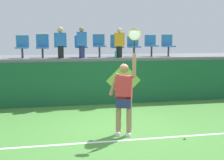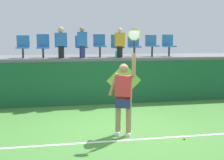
% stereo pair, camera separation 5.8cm
% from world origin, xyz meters
% --- Properties ---
extents(ground_plane, '(40.00, 40.00, 0.00)m').
position_xyz_m(ground_plane, '(0.00, 0.00, 0.00)').
color(ground_plane, '#478438').
extents(court_back_wall, '(13.44, 0.20, 1.52)m').
position_xyz_m(court_back_wall, '(0.00, 2.98, 0.76)').
color(court_back_wall, '#195633').
rests_on(court_back_wall, ground_plane).
extents(spectator_platform, '(13.44, 2.60, 0.12)m').
position_xyz_m(spectator_platform, '(0.00, 4.23, 1.58)').
color(spectator_platform, slate).
rests_on(spectator_platform, court_back_wall).
extents(court_baseline_stripe, '(12.10, 0.08, 0.01)m').
position_xyz_m(court_baseline_stripe, '(0.00, -0.77, 0.00)').
color(court_baseline_stripe, white).
rests_on(court_baseline_stripe, ground_plane).
extents(tennis_player, '(0.71, 0.39, 2.55)m').
position_xyz_m(tennis_player, '(0.03, -0.40, 0.98)').
color(tennis_player, white).
rests_on(tennis_player, ground_plane).
extents(tennis_ball, '(0.07, 0.07, 0.07)m').
position_xyz_m(tennis_ball, '(1.35, -0.96, 0.03)').
color(tennis_ball, '#D1E533').
rests_on(tennis_ball, ground_plane).
extents(water_bottle, '(0.07, 0.07, 0.25)m').
position_xyz_m(water_bottle, '(0.53, 3.06, 1.76)').
color(water_bottle, '#26B272').
rests_on(water_bottle, spectator_platform).
extents(stadium_chair_0, '(0.44, 0.42, 0.79)m').
position_xyz_m(stadium_chair_0, '(-2.71, 3.61, 2.07)').
color(stadium_chair_0, '#38383D').
rests_on(stadium_chair_0, spectator_platform).
extents(stadium_chair_1, '(0.44, 0.42, 0.84)m').
position_xyz_m(stadium_chair_1, '(-2.02, 3.61, 2.09)').
color(stadium_chair_1, '#38383D').
rests_on(stadium_chair_1, spectator_platform).
extents(stadium_chair_2, '(0.44, 0.42, 0.89)m').
position_xyz_m(stadium_chair_2, '(-1.39, 3.61, 2.13)').
color(stadium_chair_2, '#38383D').
rests_on(stadium_chair_2, spectator_platform).
extents(stadium_chair_3, '(0.44, 0.42, 0.79)m').
position_xyz_m(stadium_chair_3, '(-0.65, 3.61, 2.08)').
color(stadium_chair_3, '#38383D').
rests_on(stadium_chair_3, spectator_platform).
extents(stadium_chair_4, '(0.44, 0.42, 0.84)m').
position_xyz_m(stadium_chair_4, '(0.02, 3.61, 2.11)').
color(stadium_chair_4, '#38383D').
rests_on(stadium_chair_4, spectator_platform).
extents(stadium_chair_5, '(0.44, 0.42, 0.83)m').
position_xyz_m(stadium_chair_5, '(0.69, 3.61, 2.08)').
color(stadium_chair_5, '#38383D').
rests_on(stadium_chair_5, spectator_platform).
extents(stadium_chair_6, '(0.44, 0.42, 0.76)m').
position_xyz_m(stadium_chair_6, '(1.34, 3.60, 2.07)').
color(stadium_chair_6, '#38383D').
rests_on(stadium_chair_6, spectator_platform).
extents(stadium_chair_7, '(0.44, 0.42, 0.82)m').
position_xyz_m(stadium_chair_7, '(2.03, 3.60, 2.11)').
color(stadium_chair_7, '#38383D').
rests_on(stadium_chair_7, spectator_platform).
extents(stadium_chair_8, '(0.44, 0.42, 0.83)m').
position_xyz_m(stadium_chair_8, '(2.72, 3.61, 2.10)').
color(stadium_chair_8, '#38383D').
rests_on(stadium_chair_8, spectator_platform).
extents(spectator_0, '(0.34, 0.20, 1.06)m').
position_xyz_m(spectator_0, '(0.69, 3.14, 2.19)').
color(spectator_0, black).
rests_on(spectator_0, spectator_platform).
extents(spectator_1, '(0.34, 0.21, 1.08)m').
position_xyz_m(spectator_1, '(-1.39, 3.14, 2.21)').
color(spectator_1, black).
rests_on(spectator_1, spectator_platform).
extents(spectator_2, '(0.34, 0.20, 1.08)m').
position_xyz_m(spectator_2, '(-0.65, 3.21, 2.20)').
color(spectator_2, navy).
rests_on(spectator_2, spectator_platform).
extents(wall_signage_mount, '(1.27, 0.01, 1.47)m').
position_xyz_m(wall_signage_mount, '(0.78, 2.87, 0.00)').
color(wall_signage_mount, '#195633').
rests_on(wall_signage_mount, ground_plane).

